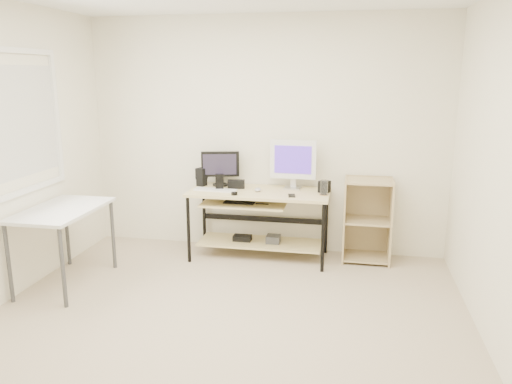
{
  "coord_description": "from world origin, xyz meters",
  "views": [
    {
      "loc": [
        0.96,
        -3.45,
        1.98
      ],
      "look_at": [
        0.03,
        1.3,
        0.82
      ],
      "focal_mm": 35.0,
      "sensor_mm": 36.0,
      "label": 1
    }
  ],
  "objects_px": {
    "side_table": "(62,217)",
    "black_monitor": "(220,166)",
    "desk": "(257,210)",
    "shelf_unit": "(367,219)",
    "white_imac": "(293,161)",
    "audio_controller": "(220,182)"
  },
  "relations": [
    {
      "from": "shelf_unit",
      "to": "white_imac",
      "type": "height_order",
      "value": "white_imac"
    },
    {
      "from": "white_imac",
      "to": "audio_controller",
      "type": "relative_size",
      "value": 3.09
    },
    {
      "from": "black_monitor",
      "to": "audio_controller",
      "type": "bearing_deg",
      "value": -91.54
    },
    {
      "from": "black_monitor",
      "to": "shelf_unit",
      "type": "bearing_deg",
      "value": -14.4
    },
    {
      "from": "black_monitor",
      "to": "white_imac",
      "type": "xyz_separation_m",
      "value": [
        0.81,
        -0.0,
        0.09
      ]
    },
    {
      "from": "white_imac",
      "to": "side_table",
      "type": "bearing_deg",
      "value": -146.78
    },
    {
      "from": "black_monitor",
      "to": "audio_controller",
      "type": "relative_size",
      "value": 2.42
    },
    {
      "from": "desk",
      "to": "side_table",
      "type": "distance_m",
      "value": 1.97
    },
    {
      "from": "side_table",
      "to": "desk",
      "type": "bearing_deg",
      "value": 32.65
    },
    {
      "from": "audio_controller",
      "to": "side_table",
      "type": "bearing_deg",
      "value": -153.61
    },
    {
      "from": "black_monitor",
      "to": "audio_controller",
      "type": "xyz_separation_m",
      "value": [
        0.05,
        -0.2,
        -0.13
      ]
    },
    {
      "from": "side_table",
      "to": "black_monitor",
      "type": "bearing_deg",
      "value": 45.64
    },
    {
      "from": "shelf_unit",
      "to": "black_monitor",
      "type": "bearing_deg",
      "value": 179.6
    },
    {
      "from": "white_imac",
      "to": "shelf_unit",
      "type": "bearing_deg",
      "value": 1.4
    },
    {
      "from": "desk",
      "to": "shelf_unit",
      "type": "xyz_separation_m",
      "value": [
        1.18,
        0.16,
        -0.09
      ]
    },
    {
      "from": "side_table",
      "to": "shelf_unit",
      "type": "relative_size",
      "value": 1.11
    },
    {
      "from": "side_table",
      "to": "black_monitor",
      "type": "xyz_separation_m",
      "value": [
        1.2,
        1.23,
        0.3
      ]
    },
    {
      "from": "side_table",
      "to": "shelf_unit",
      "type": "distance_m",
      "value": 3.09
    },
    {
      "from": "desk",
      "to": "side_table",
      "type": "relative_size",
      "value": 1.5
    },
    {
      "from": "side_table",
      "to": "audio_controller",
      "type": "xyz_separation_m",
      "value": [
        1.25,
        1.03,
        0.17
      ]
    },
    {
      "from": "desk",
      "to": "black_monitor",
      "type": "xyz_separation_m",
      "value": [
        -0.45,
        0.17,
        0.43
      ]
    },
    {
      "from": "shelf_unit",
      "to": "audio_controller",
      "type": "relative_size",
      "value": 5.21
    }
  ]
}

